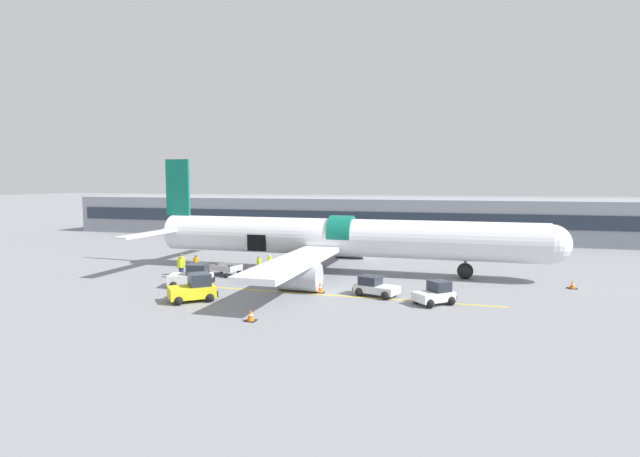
{
  "coord_description": "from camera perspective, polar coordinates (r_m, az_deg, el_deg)",
  "views": [
    {
      "loc": [
        10.46,
        -33.91,
        7.65
      ],
      "look_at": [
        -0.47,
        3.26,
        4.02
      ],
      "focal_mm": 28.0,
      "sensor_mm": 36.0,
      "label": 1
    }
  ],
  "objects": [
    {
      "name": "ground_plane",
      "position": [
        36.3,
        -0.75,
        -6.81
      ],
      "size": [
        500.0,
        500.0,
        0.0
      ],
      "primitive_type": "plane",
      "color": "gray"
    },
    {
      "name": "apron_marking_line",
      "position": [
        33.9,
        2.3,
        -7.69
      ],
      "size": [
        21.37,
        0.41,
        0.01
      ],
      "color": "yellow",
      "rests_on": "ground_plane"
    },
    {
      "name": "terminal_strip",
      "position": [
        69.9,
        7.73,
        1.24
      ],
      "size": [
        92.58,
        11.49,
        5.38
      ],
      "color": "gray",
      "rests_on": "ground_plane"
    },
    {
      "name": "airplane",
      "position": [
        42.23,
        1.84,
        -1.19
      ],
      "size": [
        35.72,
        31.34,
        9.72
      ],
      "color": "white",
      "rests_on": "ground_plane"
    },
    {
      "name": "baggage_tug_lead",
      "position": [
        33.34,
        -14.2,
        -6.75
      ],
      "size": [
        3.26,
        3.14,
        1.76
      ],
      "color": "yellow",
      "rests_on": "ground_plane"
    },
    {
      "name": "baggage_tug_mid",
      "position": [
        33.98,
        6.3,
        -6.69
      ],
      "size": [
        3.24,
        2.46,
        1.32
      ],
      "color": "silver",
      "rests_on": "ground_plane"
    },
    {
      "name": "baggage_tug_rear",
      "position": [
        37.73,
        -14.34,
        -5.38
      ],
      "size": [
        3.42,
        2.64,
        1.7
      ],
      "color": "white",
      "rests_on": "ground_plane"
    },
    {
      "name": "baggage_tug_spare",
      "position": [
        32.33,
        13.03,
        -7.35
      ],
      "size": [
        2.77,
        2.71,
        1.45
      ],
      "color": "white",
      "rests_on": "ground_plane"
    },
    {
      "name": "baggage_cart_loading",
      "position": [
        41.73,
        -10.85,
        -4.65
      ],
      "size": [
        3.66,
        2.39,
        0.93
      ],
      "color": "#B7BABF",
      "rests_on": "ground_plane"
    },
    {
      "name": "baggage_cart_queued",
      "position": [
        38.47,
        -6.85,
        -5.45
      ],
      "size": [
        3.45,
        2.15,
        1.0
      ],
      "color": "#999BA0",
      "rests_on": "ground_plane"
    },
    {
      "name": "ground_crew_loader_a",
      "position": [
        41.25,
        -15.62,
        -4.21
      ],
      "size": [
        0.63,
        0.48,
        1.79
      ],
      "color": "#1E2338",
      "rests_on": "ground_plane"
    },
    {
      "name": "ground_crew_loader_b",
      "position": [
        42.4,
        -15.56,
        -3.93
      ],
      "size": [
        0.58,
        0.58,
        1.82
      ],
      "color": "#1E2338",
      "rests_on": "ground_plane"
    },
    {
      "name": "ground_crew_driver",
      "position": [
        42.96,
        -13.97,
        -3.94
      ],
      "size": [
        0.54,
        0.36,
        1.59
      ],
      "color": "#2D2D33",
      "rests_on": "ground_plane"
    },
    {
      "name": "ground_crew_supervisor",
      "position": [
        41.42,
        -6.99,
        -4.15
      ],
      "size": [
        0.48,
        0.54,
        1.59
      ],
      "color": "#1E2338",
      "rests_on": "ground_plane"
    },
    {
      "name": "ground_crew_helper",
      "position": [
        41.77,
        -5.75,
        -4.02
      ],
      "size": [
        0.38,
        0.57,
        1.65
      ],
      "color": "#2D2D33",
      "rests_on": "ground_plane"
    },
    {
      "name": "suitcase_on_tarmac_upright",
      "position": [
        41.59,
        -14.16,
        -4.94
      ],
      "size": [
        0.37,
        0.31,
        0.79
      ],
      "color": "#721951",
      "rests_on": "ground_plane"
    },
    {
      "name": "safety_cone_nose",
      "position": [
        40.37,
        26.89,
        -5.78
      ],
      "size": [
        0.63,
        0.63,
        0.56
      ],
      "color": "black",
      "rests_on": "ground_plane"
    },
    {
      "name": "safety_cone_engine_left",
      "position": [
        28.16,
        -7.93,
        -9.83
      ],
      "size": [
        0.61,
        0.61,
        0.64
      ],
      "color": "black",
      "rests_on": "ground_plane"
    },
    {
      "name": "safety_cone_wingtip",
      "position": [
        34.73,
        0.02,
        -6.78
      ],
      "size": [
        0.59,
        0.59,
        0.75
      ],
      "color": "black",
      "rests_on": "ground_plane"
    }
  ]
}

